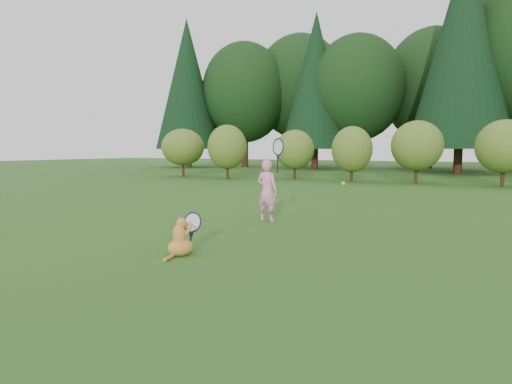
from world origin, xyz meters
The scene contains 6 objects.
ground centered at (0.00, 0.00, 0.00)m, with size 100.00×100.00×0.00m, color #255517.
shrub_row centered at (0.00, 13.00, 1.40)m, with size 28.00×3.00×2.80m, color #556920, non-canonical shape.
woodland_backdrop centered at (0.00, 23.00, 7.50)m, with size 48.00×10.00×15.00m, color black, non-canonical shape.
child centered at (-0.02, 1.74, 0.66)m, with size 0.71×0.40×1.90m.
cat centered at (0.13, -1.36, 0.28)m, with size 0.45×0.81×0.72m.
tennis_ball centered at (1.65, 1.41, 0.87)m, with size 0.07×0.07×0.07m.
Camera 1 is at (3.78, -6.10, 1.48)m, focal length 30.00 mm.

